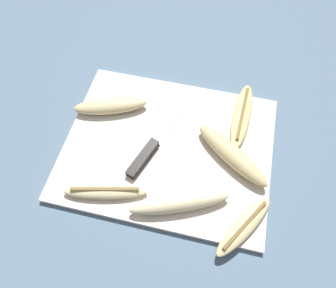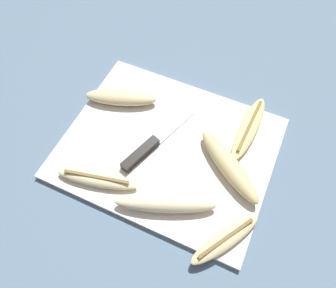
{
  "view_description": "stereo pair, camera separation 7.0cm",
  "coord_description": "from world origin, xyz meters",
  "px_view_note": "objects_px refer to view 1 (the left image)",
  "views": [
    {
      "loc": [
        0.08,
        -0.35,
        0.63
      ],
      "look_at": [
        0.0,
        0.0,
        0.02
      ],
      "focal_mm": 35.0,
      "sensor_mm": 36.0,
      "label": 1
    },
    {
      "loc": [
        0.15,
        -0.33,
        0.63
      ],
      "look_at": [
        0.0,
        0.0,
        0.02
      ],
      "focal_mm": 35.0,
      "sensor_mm": 36.0,
      "label": 2
    }
  ],
  "objects_px": {
    "banana_golden_short": "(242,115)",
    "banana_mellow_near": "(244,226)",
    "knife": "(148,152)",
    "banana_cream_curved": "(179,203)",
    "banana_ripe_center": "(111,106)",
    "banana_soft_right": "(105,191)",
    "banana_spotted_left": "(232,157)"
  },
  "relations": [
    {
      "from": "banana_golden_short",
      "to": "banana_mellow_near",
      "type": "bearing_deg",
      "value": -82.29
    },
    {
      "from": "knife",
      "to": "banana_cream_curved",
      "type": "bearing_deg",
      "value": -28.98
    },
    {
      "from": "banana_mellow_near",
      "to": "banana_ripe_center",
      "type": "relative_size",
      "value": 0.88
    },
    {
      "from": "banana_golden_short",
      "to": "banana_cream_curved",
      "type": "xyz_separation_m",
      "value": [
        -0.09,
        -0.24,
        0.01
      ]
    },
    {
      "from": "banana_golden_short",
      "to": "banana_cream_curved",
      "type": "distance_m",
      "value": 0.26
    },
    {
      "from": "knife",
      "to": "banana_golden_short",
      "type": "xyz_separation_m",
      "value": [
        0.18,
        0.14,
        0.0
      ]
    },
    {
      "from": "banana_golden_short",
      "to": "banana_mellow_near",
      "type": "distance_m",
      "value": 0.26
    },
    {
      "from": "banana_cream_curved",
      "to": "knife",
      "type": "bearing_deg",
      "value": 132.28
    },
    {
      "from": "banana_golden_short",
      "to": "banana_mellow_near",
      "type": "height_order",
      "value": "banana_golden_short"
    },
    {
      "from": "banana_soft_right",
      "to": "banana_mellow_near",
      "type": "bearing_deg",
      "value": -1.34
    },
    {
      "from": "banana_golden_short",
      "to": "banana_ripe_center",
      "type": "bearing_deg",
      "value": -171.25
    },
    {
      "from": "banana_golden_short",
      "to": "banana_cream_curved",
      "type": "relative_size",
      "value": 0.94
    },
    {
      "from": "banana_soft_right",
      "to": "banana_spotted_left",
      "type": "distance_m",
      "value": 0.27
    },
    {
      "from": "banana_golden_short",
      "to": "banana_soft_right",
      "type": "xyz_separation_m",
      "value": [
        -0.24,
        -0.25,
        0.0
      ]
    },
    {
      "from": "knife",
      "to": "banana_soft_right",
      "type": "relative_size",
      "value": 1.21
    },
    {
      "from": "knife",
      "to": "banana_spotted_left",
      "type": "distance_m",
      "value": 0.18
    },
    {
      "from": "knife",
      "to": "banana_ripe_center",
      "type": "xyz_separation_m",
      "value": [
        -0.11,
        0.09,
        0.01
      ]
    },
    {
      "from": "knife",
      "to": "banana_mellow_near",
      "type": "relative_size",
      "value": 1.38
    },
    {
      "from": "banana_cream_curved",
      "to": "banana_golden_short",
      "type": "bearing_deg",
      "value": 68.65
    },
    {
      "from": "banana_spotted_left",
      "to": "banana_mellow_near",
      "type": "bearing_deg",
      "value": -72.5
    },
    {
      "from": "banana_golden_short",
      "to": "knife",
      "type": "bearing_deg",
      "value": -142.74
    },
    {
      "from": "banana_soft_right",
      "to": "banana_ripe_center",
      "type": "distance_m",
      "value": 0.21
    },
    {
      "from": "banana_mellow_near",
      "to": "banana_soft_right",
      "type": "xyz_separation_m",
      "value": [
        -0.28,
        0.01,
        0.0
      ]
    },
    {
      "from": "banana_soft_right",
      "to": "banana_ripe_center",
      "type": "relative_size",
      "value": 1.0
    },
    {
      "from": "knife",
      "to": "banana_golden_short",
      "type": "bearing_deg",
      "value": 56.01
    },
    {
      "from": "banana_ripe_center",
      "to": "knife",
      "type": "bearing_deg",
      "value": -39.75
    },
    {
      "from": "knife",
      "to": "banana_mellow_near",
      "type": "distance_m",
      "value": 0.25
    },
    {
      "from": "banana_ripe_center",
      "to": "banana_soft_right",
      "type": "bearing_deg",
      "value": -74.7
    },
    {
      "from": "banana_mellow_near",
      "to": "banana_soft_right",
      "type": "bearing_deg",
      "value": 178.66
    },
    {
      "from": "banana_spotted_left",
      "to": "banana_cream_curved",
      "type": "xyz_separation_m",
      "value": [
        -0.08,
        -0.12,
        -0.0
      ]
    },
    {
      "from": "banana_soft_right",
      "to": "banana_cream_curved",
      "type": "height_order",
      "value": "banana_cream_curved"
    },
    {
      "from": "banana_spotted_left",
      "to": "banana_cream_curved",
      "type": "distance_m",
      "value": 0.15
    }
  ]
}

